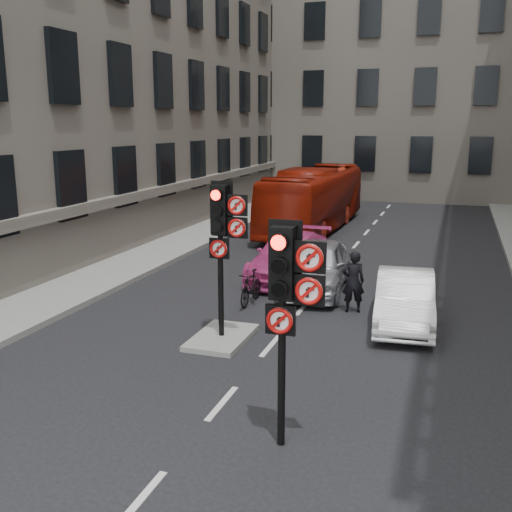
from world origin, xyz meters
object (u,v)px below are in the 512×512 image
Objects in this scene: car_pink at (290,257)px; info_sign at (219,275)px; signal_far at (224,226)px; bus_red at (314,199)px; motorcyclist at (353,282)px; signal_near at (288,287)px; motorcycle at (251,287)px; car_white at (405,299)px; car_silver at (316,266)px.

info_sign is at bearing -93.02° from car_pink.
bus_red is at bearing 95.28° from signal_far.
motorcyclist reaches higher than car_pink.
bus_red is (-1.30, 8.93, 0.75)m from car_pink.
signal_near is 2.28× the size of motorcycle.
bus_red reaches higher than info_sign.
car_pink is 2.89× the size of motorcyclist.
car_white is at bearing 79.15° from signal_near.
signal_near reaches higher than car_white.
car_pink is 3.08× the size of motorcycle.
info_sign is (0.95, -14.25, -0.08)m from bus_red.
info_sign reaches higher than motorcycle.
car_pink is at bearing 90.81° from signal_far.
signal_far is 2.28× the size of motorcycle.
motorcycle is (-1.41, -1.92, -0.29)m from car_silver.
signal_far reaches higher than car_silver.
bus_red is 12.15m from motorcycle.
signal_far is 5.03m from car_white.
car_white reaches higher than motorcycle.
car_white is at bearing -65.30° from bus_red.
car_pink is at bearing 128.95° from car_silver.
signal_near is at bearing -65.40° from motorcycle.
bus_red is (-2.44, 10.15, 0.69)m from car_silver.
signal_far is 1.59m from info_sign.
car_pink is (-2.69, 10.06, -1.88)m from signal_near.
bus_red is 6.23× the size of motorcyclist.
signal_far reaches higher than car_pink.
motorcyclist is at bearing -48.63° from car_pink.
info_sign is at bearing -84.24° from bus_red.
car_silver is 4.40m from info_sign.
car_white is 2.54× the size of motorcycle.
signal_near is 19.43m from bus_red.
car_white is at bearing 138.67° from motorcyclist.
signal_far is (-2.60, 4.00, 0.12)m from signal_near.
car_pink is at bearing -79.77° from bus_red.
car_silver is 2.30× the size of info_sign.
car_white is 2.38× the size of motorcyclist.
motorcyclist reaches higher than car_white.
motorcycle is at bearing 103.14° from info_sign.
bus_red is (-5.23, 12.48, 0.79)m from car_white.
signal_far is 3.69m from motorcycle.
car_silver is 1.12× the size of car_white.
bus_red reaches higher than motorcycle.
car_silver is 0.43× the size of bus_red.
car_silver is at bearing 77.72° from signal_far.
car_silver is 1.67m from car_pink.
info_sign reaches higher than motorcyclist.
info_sign is at bearing 20.64° from motorcyclist.
signal_near is 0.34× the size of bus_red.
signal_near is at bearing 72.64° from motorcyclist.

